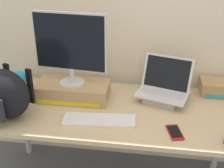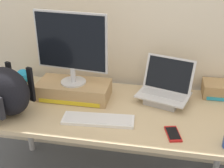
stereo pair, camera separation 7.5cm
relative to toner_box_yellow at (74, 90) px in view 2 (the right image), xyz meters
name	(u,v)px [view 2 (the right image)]	position (x,y,z in m)	size (l,w,h in m)	color
back_wall	(124,6)	(0.29, 0.38, 0.52)	(7.00, 0.10, 2.60)	beige
desk	(112,117)	(0.29, -0.10, -0.13)	(1.74, 0.76, 0.72)	tan
toner_box_yellow	(74,90)	(0.00, 0.00, 0.00)	(0.51, 0.25, 0.11)	tan
desktop_monitor	(71,46)	(0.00, 0.00, 0.33)	(0.50, 0.18, 0.50)	silver
open_laptop	(164,93)	(0.63, 0.06, 0.00)	(0.40, 0.34, 0.30)	#ADADB2
external_keyboard	(98,120)	(0.24, -0.27, -0.05)	(0.46, 0.17, 0.02)	white
messenger_backpack	(6,92)	(-0.35, -0.29, 0.10)	(0.39, 0.33, 0.32)	black
cell_phone	(173,134)	(0.70, -0.33, -0.05)	(0.11, 0.16, 0.01)	red
plush_toy	(23,76)	(-0.47, 0.15, 0.00)	(0.11, 0.11, 0.11)	#2393CC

